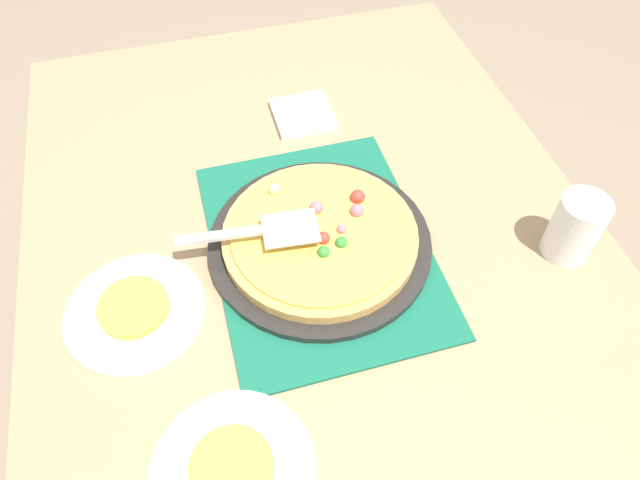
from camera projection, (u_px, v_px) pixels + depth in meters
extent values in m
plane|color=#84705B|center=(320.00, 413.00, 1.57)|extent=(8.00, 8.00, 0.00)
cube|color=#9E7A56|center=(320.00, 252.00, 1.00)|extent=(1.40, 1.00, 0.03)
cube|color=#9E7A56|center=(402.00, 135.00, 1.75)|extent=(0.07, 0.07, 0.72)
cube|color=#9E7A56|center=(108.00, 192.00, 1.60)|extent=(0.07, 0.07, 0.72)
cube|color=#145B42|center=(320.00, 246.00, 0.98)|extent=(0.48, 0.36, 0.01)
cylinder|color=black|center=(320.00, 243.00, 0.97)|extent=(0.38, 0.38, 0.01)
cylinder|color=tan|center=(320.00, 236.00, 0.96)|extent=(0.33, 0.33, 0.02)
cylinder|color=#EAB747|center=(320.00, 231.00, 0.95)|extent=(0.30, 0.30, 0.01)
sphere|color=#E5CC7F|center=(274.00, 189.00, 1.00)|extent=(0.02, 0.02, 0.02)
sphere|color=#B76675|center=(357.00, 210.00, 0.97)|extent=(0.02, 0.02, 0.02)
sphere|color=red|center=(358.00, 197.00, 0.99)|extent=(0.03, 0.03, 0.03)
sphere|color=red|center=(324.00, 238.00, 0.93)|extent=(0.02, 0.02, 0.02)
sphere|color=#338433|center=(324.00, 252.00, 0.91)|extent=(0.02, 0.02, 0.02)
sphere|color=#338433|center=(341.00, 242.00, 0.93)|extent=(0.02, 0.02, 0.02)
sphere|color=#B76675|center=(342.00, 229.00, 0.94)|extent=(0.02, 0.02, 0.02)
sphere|color=#B76675|center=(316.00, 208.00, 0.97)|extent=(0.02, 0.02, 0.02)
cylinder|color=white|center=(233.00, 471.00, 0.75)|extent=(0.22, 0.22, 0.01)
cylinder|color=white|center=(135.00, 311.00, 0.90)|extent=(0.22, 0.22, 0.01)
cylinder|color=gold|center=(232.00, 468.00, 0.74)|extent=(0.11, 0.11, 0.02)
cylinder|color=gold|center=(133.00, 307.00, 0.89)|extent=(0.11, 0.11, 0.02)
cylinder|color=white|center=(575.00, 228.00, 0.93)|extent=(0.08, 0.08, 0.12)
cube|color=silver|center=(290.00, 226.00, 0.93)|extent=(0.08, 0.10, 0.00)
cube|color=#B2B2B7|center=(219.00, 236.00, 0.91)|extent=(0.03, 0.14, 0.01)
cube|color=white|center=(303.00, 114.00, 1.19)|extent=(0.12, 0.12, 0.02)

